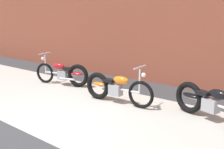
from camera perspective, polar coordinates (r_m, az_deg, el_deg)
The scene contains 6 objects.
ground_plane at distance 5.24m, azimuth -19.03°, elevation -12.12°, with size 80.00×80.00×0.00m, color #38383A.
sidewalk_slab at distance 6.26m, azimuth -5.35°, elevation -7.41°, with size 36.00×3.50×0.01m, color #B2ADA3.
brick_building_wall at distance 8.71m, azimuth 10.72°, elevation 13.93°, with size 36.00×0.50×4.78m, color brown.
motorcycle_red at distance 8.35m, azimuth -10.54°, elevation 0.26°, with size 1.97×0.76×1.03m.
motorcycle_orange at distance 6.53m, azimuth 0.24°, elevation -2.90°, with size 2.01×0.58×1.03m.
motorcycle_black at distance 5.78m, azimuth 20.75°, elevation -5.75°, with size 1.94×0.83×1.03m.
Camera 1 is at (4.12, -2.47, 2.11)m, focal length 40.62 mm.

